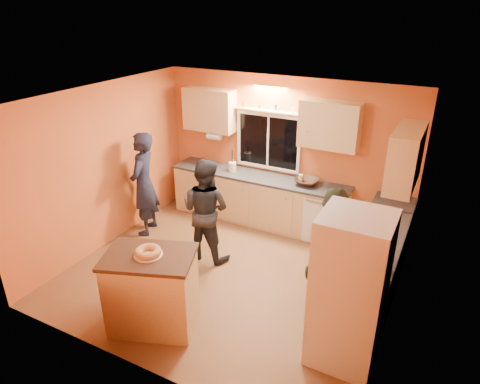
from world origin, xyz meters
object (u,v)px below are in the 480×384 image
Objects in this scene: refrigerator at (349,291)px; person_right at (329,256)px; island at (152,290)px; person_left at (144,184)px; person_center at (206,210)px.

refrigerator reaches higher than person_right.
person_right is at bearing 124.65° from refrigerator.
island is 2.46m from person_left.
person_left is (-3.79, 1.28, -0.01)m from refrigerator.
person_right is (2.07, -0.52, 0.08)m from person_center.
refrigerator is at bearing -6.04° from island.
island is 0.69× the size of person_right.
person_right reaches higher than island.
person_center is (-0.24, 1.65, 0.30)m from island.
refrigerator is 1.11× the size of person_center.
island is 1.69m from person_center.
island is at bearing 99.51° from person_center.
person_right is at bearing 60.89° from person_left.
person_center reaches higher than island.
person_center is at bearing 78.04° from island.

